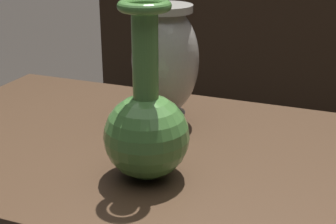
{
  "coord_description": "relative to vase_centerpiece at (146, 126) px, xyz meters",
  "views": [
    {
      "loc": [
        0.28,
        -0.81,
        1.22
      ],
      "look_at": [
        -0.02,
        -0.06,
        0.9
      ],
      "focal_mm": 52.67,
      "sensor_mm": 36.0,
      "label": 1
    }
  ],
  "objects": [
    {
      "name": "vase_centerpiece",
      "position": [
        0.0,
        0.0,
        0.0
      ],
      "size": [
        0.15,
        0.15,
        0.3
      ],
      "color": "#477A38",
      "rests_on": "display_plinth"
    },
    {
      "name": "back_display_shelf",
      "position": [
        0.03,
        2.31,
        -0.4
      ],
      "size": [
        2.6,
        0.4,
        0.99
      ],
      "color": "black",
      "rests_on": "ground_plane"
    },
    {
      "name": "vase_tall_behind",
      "position": [
        -0.06,
        0.24,
        0.05
      ],
      "size": [
        0.14,
        0.14,
        0.26
      ],
      "color": "gray",
      "rests_on": "display_plinth"
    }
  ]
}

